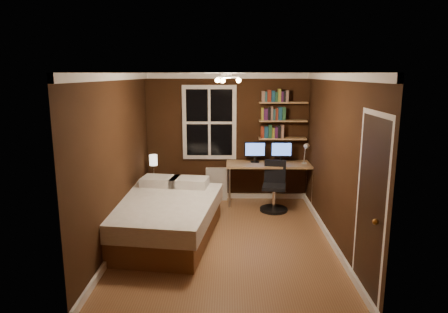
{
  "coord_description": "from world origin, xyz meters",
  "views": [
    {
      "loc": [
        0.05,
        -5.74,
        2.49
      ],
      "look_at": [
        -0.04,
        0.45,
        1.2
      ],
      "focal_mm": 32.0,
      "sensor_mm": 36.0,
      "label": 1
    }
  ],
  "objects_px": {
    "desk": "(270,166)",
    "monitor_right": "(281,152)",
    "monitor_left": "(255,152)",
    "office_chair": "(274,192)",
    "bed": "(162,217)",
    "bedside_lamp": "(154,166)",
    "nightstand": "(154,191)",
    "radiator": "(217,184)",
    "desk_lamp": "(306,153)"
  },
  "relations": [
    {
      "from": "bedside_lamp",
      "to": "desk",
      "type": "bearing_deg",
      "value": 4.08
    },
    {
      "from": "nightstand",
      "to": "radiator",
      "type": "bearing_deg",
      "value": 31.6
    },
    {
      "from": "desk",
      "to": "monitor_left",
      "type": "xyz_separation_m",
      "value": [
        -0.29,
        0.08,
        0.26
      ]
    },
    {
      "from": "bed",
      "to": "bedside_lamp",
      "type": "bearing_deg",
      "value": 112.04
    },
    {
      "from": "bed",
      "to": "office_chair",
      "type": "xyz_separation_m",
      "value": [
        1.87,
        1.29,
        0.02
      ]
    },
    {
      "from": "bedside_lamp",
      "to": "radiator",
      "type": "distance_m",
      "value": 1.32
    },
    {
      "from": "bed",
      "to": "desk",
      "type": "xyz_separation_m",
      "value": [
        1.83,
        1.69,
        0.42
      ]
    },
    {
      "from": "bed",
      "to": "nightstand",
      "type": "distance_m",
      "value": 1.59
    },
    {
      "from": "bed",
      "to": "monitor_right",
      "type": "bearing_deg",
      "value": 48.49
    },
    {
      "from": "nightstand",
      "to": "monitor_left",
      "type": "xyz_separation_m",
      "value": [
        1.93,
        0.24,
        0.73
      ]
    },
    {
      "from": "desk",
      "to": "office_chair",
      "type": "distance_m",
      "value": 0.57
    },
    {
      "from": "radiator",
      "to": "monitor_right",
      "type": "distance_m",
      "value": 1.44
    },
    {
      "from": "nightstand",
      "to": "desk",
      "type": "xyz_separation_m",
      "value": [
        2.23,
        0.16,
        0.46
      ]
    },
    {
      "from": "nightstand",
      "to": "desk_lamp",
      "type": "bearing_deg",
      "value": 15.18
    },
    {
      "from": "desk",
      "to": "desk_lamp",
      "type": "xyz_separation_m",
      "value": [
        0.65,
        -0.09,
        0.28
      ]
    },
    {
      "from": "nightstand",
      "to": "monitor_right",
      "type": "distance_m",
      "value": 2.56
    },
    {
      "from": "bed",
      "to": "radiator",
      "type": "height_order",
      "value": "bed"
    },
    {
      "from": "monitor_left",
      "to": "monitor_right",
      "type": "xyz_separation_m",
      "value": [
        0.51,
        0.0,
        0.0
      ]
    },
    {
      "from": "bed",
      "to": "desk_lamp",
      "type": "distance_m",
      "value": 3.04
    },
    {
      "from": "bed",
      "to": "monitor_right",
      "type": "relative_size",
      "value": 5.74
    },
    {
      "from": "office_chair",
      "to": "monitor_left",
      "type": "bearing_deg",
      "value": 133.93
    },
    {
      "from": "bedside_lamp",
      "to": "office_chair",
      "type": "distance_m",
      "value": 2.32
    },
    {
      "from": "monitor_right",
      "to": "radiator",
      "type": "bearing_deg",
      "value": 173.82
    },
    {
      "from": "bedside_lamp",
      "to": "monitor_right",
      "type": "bearing_deg",
      "value": 5.68
    },
    {
      "from": "desk",
      "to": "office_chair",
      "type": "height_order",
      "value": "office_chair"
    },
    {
      "from": "bedside_lamp",
      "to": "monitor_right",
      "type": "height_order",
      "value": "monitor_right"
    },
    {
      "from": "nightstand",
      "to": "bedside_lamp",
      "type": "distance_m",
      "value": 0.5
    },
    {
      "from": "monitor_right",
      "to": "nightstand",
      "type": "bearing_deg",
      "value": -174.32
    },
    {
      "from": "desk",
      "to": "office_chair",
      "type": "relative_size",
      "value": 1.83
    },
    {
      "from": "bedside_lamp",
      "to": "radiator",
      "type": "bearing_deg",
      "value": 17.75
    },
    {
      "from": "bed",
      "to": "bedside_lamp",
      "type": "distance_m",
      "value": 1.65
    },
    {
      "from": "nightstand",
      "to": "office_chair",
      "type": "xyz_separation_m",
      "value": [
        2.27,
        -0.25,
        0.06
      ]
    },
    {
      "from": "nightstand",
      "to": "monitor_right",
      "type": "height_order",
      "value": "monitor_right"
    },
    {
      "from": "bed",
      "to": "radiator",
      "type": "relative_size",
      "value": 3.7
    },
    {
      "from": "bed",
      "to": "monitor_left",
      "type": "relative_size",
      "value": 5.74
    },
    {
      "from": "nightstand",
      "to": "desk_lamp",
      "type": "xyz_separation_m",
      "value": [
        2.88,
        0.07,
        0.74
      ]
    },
    {
      "from": "desk_lamp",
      "to": "office_chair",
      "type": "relative_size",
      "value": 0.48
    },
    {
      "from": "bed",
      "to": "nightstand",
      "type": "xyz_separation_m",
      "value": [
        -0.4,
        1.54,
        -0.04
      ]
    },
    {
      "from": "desk_lamp",
      "to": "bed",
      "type": "bearing_deg",
      "value": -147.15
    },
    {
      "from": "nightstand",
      "to": "radiator",
      "type": "distance_m",
      "value": 1.25
    },
    {
      "from": "bedside_lamp",
      "to": "monitor_left",
      "type": "relative_size",
      "value": 1.04
    },
    {
      "from": "nightstand",
      "to": "office_chair",
      "type": "bearing_deg",
      "value": 7.62
    },
    {
      "from": "desk",
      "to": "monitor_right",
      "type": "height_order",
      "value": "monitor_right"
    },
    {
      "from": "monitor_left",
      "to": "monitor_right",
      "type": "relative_size",
      "value": 1.0
    },
    {
      "from": "monitor_left",
      "to": "nightstand",
      "type": "bearing_deg",
      "value": -172.83
    },
    {
      "from": "nightstand",
      "to": "monitor_left",
      "type": "height_order",
      "value": "monitor_left"
    },
    {
      "from": "radiator",
      "to": "monitor_left",
      "type": "distance_m",
      "value": 1.02
    },
    {
      "from": "radiator",
      "to": "desk_lamp",
      "type": "relative_size",
      "value": 1.47
    },
    {
      "from": "radiator",
      "to": "monitor_right",
      "type": "xyz_separation_m",
      "value": [
        1.26,
        -0.14,
        0.68
      ]
    },
    {
      "from": "bed",
      "to": "monitor_right",
      "type": "height_order",
      "value": "monitor_right"
    }
  ]
}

